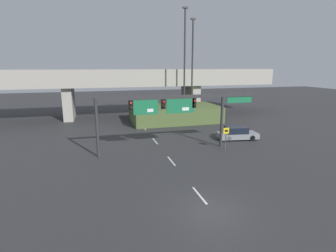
{
  "coord_description": "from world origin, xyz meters",
  "views": [
    {
      "loc": [
        -6.15,
        -12.65,
        8.19
      ],
      "look_at": [
        0.0,
        9.57,
        2.94
      ],
      "focal_mm": 28.0,
      "sensor_mm": 36.0,
      "label": 1
    }
  ],
  "objects_px": {
    "highway_light_pole_near": "(185,65)",
    "highway_light_pole_far": "(192,69)",
    "signal_gantry": "(174,106)",
    "speed_limit_sign": "(226,135)",
    "parked_sedan_near_right": "(237,133)"
  },
  "relations": [
    {
      "from": "signal_gantry",
      "to": "highway_light_pole_near",
      "type": "bearing_deg",
      "value": 67.05
    },
    {
      "from": "speed_limit_sign",
      "to": "signal_gantry",
      "type": "bearing_deg",
      "value": 165.18
    },
    {
      "from": "speed_limit_sign",
      "to": "parked_sedan_near_right",
      "type": "distance_m",
      "value": 4.77
    },
    {
      "from": "highway_light_pole_far",
      "to": "highway_light_pole_near",
      "type": "bearing_deg",
      "value": -151.96
    },
    {
      "from": "speed_limit_sign",
      "to": "highway_light_pole_near",
      "type": "distance_m",
      "value": 15.51
    },
    {
      "from": "highway_light_pole_far",
      "to": "parked_sedan_near_right",
      "type": "height_order",
      "value": "highway_light_pole_far"
    },
    {
      "from": "highway_light_pole_near",
      "to": "highway_light_pole_far",
      "type": "height_order",
      "value": "highway_light_pole_near"
    },
    {
      "from": "highway_light_pole_far",
      "to": "parked_sedan_near_right",
      "type": "xyz_separation_m",
      "value": [
        1.4,
        -11.28,
        -7.15
      ]
    },
    {
      "from": "highway_light_pole_far",
      "to": "parked_sedan_near_right",
      "type": "relative_size",
      "value": 3.15
    },
    {
      "from": "speed_limit_sign",
      "to": "highway_light_pole_far",
      "type": "xyz_separation_m",
      "value": [
        1.84,
        14.66,
        6.29
      ]
    },
    {
      "from": "highway_light_pole_near",
      "to": "highway_light_pole_far",
      "type": "xyz_separation_m",
      "value": [
        1.48,
        0.79,
        -0.64
      ]
    },
    {
      "from": "speed_limit_sign",
      "to": "highway_light_pole_far",
      "type": "distance_m",
      "value": 16.06
    },
    {
      "from": "speed_limit_sign",
      "to": "parked_sedan_near_right",
      "type": "bearing_deg",
      "value": 46.24
    },
    {
      "from": "signal_gantry",
      "to": "speed_limit_sign",
      "type": "bearing_deg",
      "value": -14.82
    },
    {
      "from": "signal_gantry",
      "to": "parked_sedan_near_right",
      "type": "distance_m",
      "value": 9.28
    }
  ]
}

